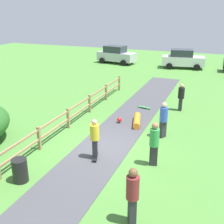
# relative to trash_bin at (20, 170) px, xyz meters

# --- Properties ---
(ground_plane) EXTENTS (60.00, 60.00, 0.00)m
(ground_plane) POSITION_rel_trash_bin_xyz_m (1.80, 3.62, -0.45)
(ground_plane) COLOR #4C8438
(asphalt_path) EXTENTS (2.40, 28.00, 0.02)m
(asphalt_path) POSITION_rel_trash_bin_xyz_m (1.80, 3.62, -0.44)
(asphalt_path) COLOR #47474C
(asphalt_path) RESTS_ON ground_plane
(wooden_fence) EXTENTS (0.12, 18.12, 1.10)m
(wooden_fence) POSITION_rel_trash_bin_xyz_m (-0.80, 3.62, 0.22)
(wooden_fence) COLOR #997A51
(wooden_fence) RESTS_ON ground_plane
(trash_bin) EXTENTS (0.56, 0.56, 0.90)m
(trash_bin) POSITION_rel_trash_bin_xyz_m (0.00, 0.00, 0.00)
(trash_bin) COLOR black
(trash_bin) RESTS_ON ground_plane
(skater_riding) EXTENTS (0.48, 0.82, 1.76)m
(skater_riding) POSITION_rel_trash_bin_xyz_m (1.84, 2.51, 0.55)
(skater_riding) COLOR black
(skater_riding) RESTS_ON asphalt_path
(skater_fallen) EXTENTS (1.44, 1.71, 0.36)m
(skater_fallen) POSITION_rel_trash_bin_xyz_m (2.32, 6.74, -0.25)
(skater_fallen) COLOR orange
(skater_fallen) RESTS_ON asphalt_path
(skateboard_loose) EXTENTS (0.82, 0.35, 0.08)m
(skateboard_loose) POSITION_rel_trash_bin_xyz_m (2.11, 9.30, -0.36)
(skateboard_loose) COLOR #338C4C
(skateboard_loose) RESTS_ON asphalt_path
(bystander_maroon) EXTENTS (0.52, 0.52, 1.85)m
(bystander_maroon) POSITION_rel_trash_bin_xyz_m (4.45, -0.55, 0.58)
(bystander_maroon) COLOR #2D2D33
(bystander_maroon) RESTS_ON ground_plane
(bystander_blue) EXTENTS (0.52, 0.52, 1.80)m
(bystander_blue) POSITION_rel_trash_bin_xyz_m (4.04, 5.63, 0.55)
(bystander_blue) COLOR #2D2D33
(bystander_blue) RESTS_ON ground_plane
(bystander_green) EXTENTS (0.46, 0.46, 1.85)m
(bystander_green) POSITION_rel_trash_bin_xyz_m (4.25, 2.90, 0.58)
(bystander_green) COLOR #2D2D33
(bystander_green) RESTS_ON ground_plane
(bystander_black) EXTENTS (0.39, 0.39, 1.68)m
(bystander_black) POSITION_rel_trash_bin_xyz_m (4.24, 9.81, 0.47)
(bystander_black) COLOR #2D2D33
(bystander_black) RESTS_ON ground_plane
(parked_car_silver) EXTENTS (4.41, 2.49, 1.92)m
(parked_car_silver) POSITION_rel_trash_bin_xyz_m (-4.88, 22.70, 0.51)
(parked_car_silver) COLOR #B7B7BC
(parked_car_silver) RESTS_ON ground_plane
(parked_car_white) EXTENTS (4.42, 2.51, 1.92)m
(parked_car_white) POSITION_rel_trash_bin_xyz_m (2.42, 22.68, 0.51)
(parked_car_white) COLOR silver
(parked_car_white) RESTS_ON ground_plane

